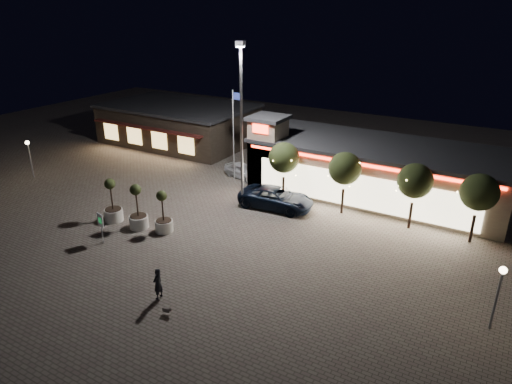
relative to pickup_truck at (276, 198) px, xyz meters
The scene contains 19 objects.
ground 10.29m from the pickup_truck, 114.35° to the right, with size 90.00×90.00×0.00m, color #645C51.
retail_building 8.46m from the pickup_truck, 50.80° to the left, with size 20.40×8.40×6.10m.
restaurant_building 21.15m from the pickup_truck, 149.76° to the left, with size 16.40×11.00×4.30m.
floodlight_pole 6.74m from the pickup_truck, 148.88° to the right, with size 0.60×0.40×12.38m.
flagpole 8.15m from the pickup_truck, 149.22° to the left, with size 0.95×0.10×8.00m.
lamp_post_west 22.92m from the pickup_truck, 166.48° to the right, with size 0.36×0.36×3.48m.
lamp_post_east 17.47m from the pickup_truck, 24.98° to the right, with size 0.36×0.36×3.48m.
string_tree_a 3.22m from the pickup_truck, 97.93° to the left, with size 2.42×2.42×4.79m.
string_tree_b 5.75m from the pickup_truck, 19.12° to the left, with size 2.42×2.42×4.79m.
string_tree_c 10.28m from the pickup_truck, ahead, with size 2.42×2.42×4.79m.
string_tree_d 14.14m from the pickup_truck, ahead, with size 2.42×2.42×4.79m.
pickup_truck is the anchor object (origin of this frame).
white_sedan 7.14m from the pickup_truck, 142.89° to the left, with size 1.60×3.98×1.35m, color silver.
pedestrian 13.63m from the pickup_truck, 89.44° to the right, with size 0.65×0.43×1.78m, color black.
dog 14.56m from the pickup_truck, 84.15° to the right, with size 0.53×0.25×0.28m.
planter_left 12.15m from the pickup_truck, 138.56° to the right, with size 1.33×1.33×3.28m.
planter_mid 10.42m from the pickup_truck, 130.16° to the right, with size 1.34×1.34×3.29m.
planter_right 8.91m from the pickup_truck, 122.46° to the right, with size 1.25×1.25×3.06m.
valet_sign 13.02m from the pickup_truck, 123.58° to the right, with size 0.69×0.23×2.12m.
Camera 1 is at (19.30, -19.37, 14.67)m, focal length 32.00 mm.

